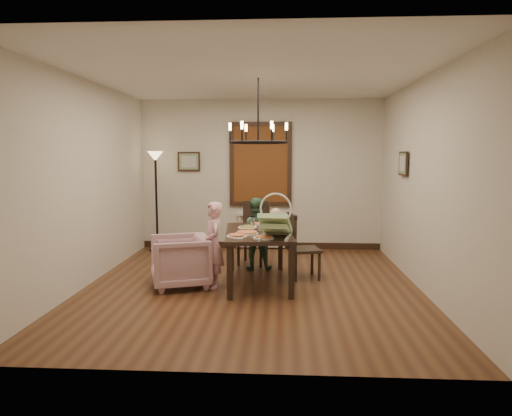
# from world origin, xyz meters

# --- Properties ---
(room_shell) EXTENTS (4.51, 5.00, 2.81)m
(room_shell) POSITION_xyz_m (0.00, 0.37, 1.40)
(room_shell) COLOR brown
(room_shell) RESTS_ON ground
(dining_table) EXTENTS (1.03, 1.65, 0.73)m
(dining_table) POSITION_xyz_m (0.08, 0.15, 0.65)
(dining_table) COLOR black
(dining_table) RESTS_ON room_shell
(chair_far) EXTENTS (0.54, 0.54, 1.03)m
(chair_far) POSITION_xyz_m (-0.07, 1.25, 0.52)
(chair_far) COLOR black
(chair_far) RESTS_ON room_shell
(chair_right) EXTENTS (0.51, 0.51, 0.96)m
(chair_right) POSITION_xyz_m (0.73, 0.44, 0.48)
(chair_right) COLOR black
(chair_right) RESTS_ON room_shell
(armchair) EXTENTS (0.97, 0.96, 0.70)m
(armchair) POSITION_xyz_m (-0.97, -0.07, 0.35)
(armchair) COLOR #CD9DA9
(armchair) RESTS_ON room_shell
(elderly_woman) EXTENTS (0.32, 0.40, 0.96)m
(elderly_woman) POSITION_xyz_m (-0.51, -0.08, 0.48)
(elderly_woman) COLOR #E6A2B2
(elderly_woman) RESTS_ON room_shell
(seated_man) EXTENTS (0.45, 0.35, 0.93)m
(seated_man) POSITION_xyz_m (-0.01, 0.94, 0.47)
(seated_man) COLOR #396045
(seated_man) RESTS_ON room_shell
(baby_bouncer) EXTENTS (0.51, 0.65, 0.39)m
(baby_bouncer) POSITION_xyz_m (0.33, -0.33, 0.93)
(baby_bouncer) COLOR #B8E69F
(baby_bouncer) RESTS_ON dining_table
(salad_bowl) EXTENTS (0.31, 0.31, 0.08)m
(salad_bowl) POSITION_xyz_m (-0.07, 0.10, 0.77)
(salad_bowl) COLOR white
(salad_bowl) RESTS_ON dining_table
(pizza_platter) EXTENTS (0.30, 0.30, 0.04)m
(pizza_platter) POSITION_xyz_m (-0.05, -0.11, 0.75)
(pizza_platter) COLOR tan
(pizza_platter) RESTS_ON dining_table
(drinking_glass) EXTENTS (0.07, 0.07, 0.14)m
(drinking_glass) POSITION_xyz_m (0.15, 0.07, 0.80)
(drinking_glass) COLOR silver
(drinking_glass) RESTS_ON dining_table
(window_blinds) EXTENTS (1.00, 0.03, 1.40)m
(window_blinds) POSITION_xyz_m (0.00, 2.46, 1.60)
(window_blinds) COLOR brown
(window_blinds) RESTS_ON room_shell
(radiator) EXTENTS (0.92, 0.12, 0.62)m
(radiator) POSITION_xyz_m (0.00, 2.48, 0.35)
(radiator) COLOR silver
(radiator) RESTS_ON room_shell
(picture_back) EXTENTS (0.42, 0.03, 0.36)m
(picture_back) POSITION_xyz_m (-1.35, 2.47, 1.65)
(picture_back) COLOR black
(picture_back) RESTS_ON room_shell
(picture_right) EXTENTS (0.03, 0.42, 0.36)m
(picture_right) POSITION_xyz_m (2.21, 0.90, 1.65)
(picture_right) COLOR black
(picture_right) RESTS_ON room_shell
(floor_lamp) EXTENTS (0.30, 0.30, 1.80)m
(floor_lamp) POSITION_xyz_m (-1.90, 2.15, 0.90)
(floor_lamp) COLOR black
(floor_lamp) RESTS_ON room_shell
(chandelier) EXTENTS (0.80, 0.80, 0.04)m
(chandelier) POSITION_xyz_m (0.08, 0.15, 1.95)
(chandelier) COLOR black
(chandelier) RESTS_ON room_shell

